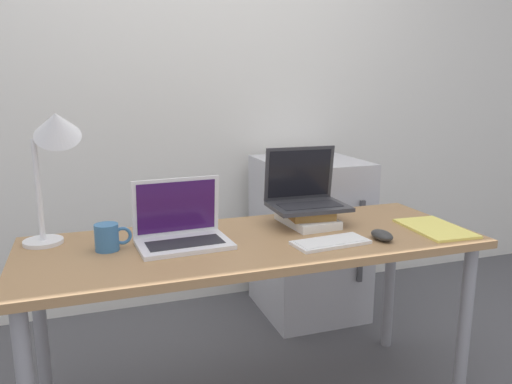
{
  "coord_description": "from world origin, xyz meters",
  "views": [
    {
      "loc": [
        -0.58,
        -1.37,
        1.29
      ],
      "look_at": [
        0.01,
        0.32,
        0.9
      ],
      "focal_mm": 35.0,
      "sensor_mm": 36.0,
      "label": 1
    }
  ],
  "objects_px": {
    "mini_fridge": "(309,237)",
    "notepad": "(435,228)",
    "mug": "(108,237)",
    "desk_lamp": "(54,140)",
    "mouse": "(382,235)",
    "book_stack": "(307,217)",
    "laptop_on_books": "(305,195)",
    "wireless_keyboard": "(331,242)",
    "laptop_left": "(182,231)"
  },
  "relations": [
    {
      "from": "laptop_left",
      "to": "desk_lamp",
      "type": "height_order",
      "value": "desk_lamp"
    },
    {
      "from": "laptop_left",
      "to": "desk_lamp",
      "type": "relative_size",
      "value": 0.65
    },
    {
      "from": "laptop_on_books",
      "to": "mini_fridge",
      "type": "xyz_separation_m",
      "value": [
        0.31,
        0.61,
        -0.39
      ]
    },
    {
      "from": "book_stack",
      "to": "desk_lamp",
      "type": "distance_m",
      "value": 1.01
    },
    {
      "from": "mug",
      "to": "laptop_on_books",
      "type": "bearing_deg",
      "value": 7.0
    },
    {
      "from": "book_stack",
      "to": "notepad",
      "type": "relative_size",
      "value": 0.85
    },
    {
      "from": "mouse",
      "to": "notepad",
      "type": "relative_size",
      "value": 0.34
    },
    {
      "from": "notepad",
      "to": "laptop_left",
      "type": "bearing_deg",
      "value": 171.01
    },
    {
      "from": "mouse",
      "to": "desk_lamp",
      "type": "height_order",
      "value": "desk_lamp"
    },
    {
      "from": "laptop_left",
      "to": "mug",
      "type": "bearing_deg",
      "value": 177.23
    },
    {
      "from": "wireless_keyboard",
      "to": "mini_fridge",
      "type": "height_order",
      "value": "mini_fridge"
    },
    {
      "from": "laptop_left",
      "to": "desk_lamp",
      "type": "xyz_separation_m",
      "value": [
        -0.41,
        0.13,
        0.33
      ]
    },
    {
      "from": "book_stack",
      "to": "mug",
      "type": "bearing_deg",
      "value": -174.82
    },
    {
      "from": "laptop_left",
      "to": "wireless_keyboard",
      "type": "bearing_deg",
      "value": -19.89
    },
    {
      "from": "book_stack",
      "to": "laptop_on_books",
      "type": "distance_m",
      "value": 0.09
    },
    {
      "from": "mini_fridge",
      "to": "notepad",
      "type": "bearing_deg",
      "value": -81.37
    },
    {
      "from": "book_stack",
      "to": "mini_fridge",
      "type": "distance_m",
      "value": 0.78
    },
    {
      "from": "mug",
      "to": "desk_lamp",
      "type": "relative_size",
      "value": 0.24
    },
    {
      "from": "desk_lamp",
      "to": "laptop_on_books",
      "type": "bearing_deg",
      "value": -1.19
    },
    {
      "from": "wireless_keyboard",
      "to": "desk_lamp",
      "type": "height_order",
      "value": "desk_lamp"
    },
    {
      "from": "desk_lamp",
      "to": "book_stack",
      "type": "bearing_deg",
      "value": -2.75
    },
    {
      "from": "mug",
      "to": "desk_lamp",
      "type": "height_order",
      "value": "desk_lamp"
    },
    {
      "from": "laptop_left",
      "to": "mini_fridge",
      "type": "xyz_separation_m",
      "value": [
        0.85,
        0.72,
        -0.32
      ]
    },
    {
      "from": "mouse",
      "to": "mini_fridge",
      "type": "distance_m",
      "value": 0.98
    },
    {
      "from": "book_stack",
      "to": "mug",
      "type": "xyz_separation_m",
      "value": [
        -0.8,
        -0.07,
        0.02
      ]
    },
    {
      "from": "mug",
      "to": "notepad",
      "type": "bearing_deg",
      "value": -7.72
    },
    {
      "from": "desk_lamp",
      "to": "notepad",
      "type": "bearing_deg",
      "value": -11.59
    },
    {
      "from": "laptop_left",
      "to": "notepad",
      "type": "bearing_deg",
      "value": -8.99
    },
    {
      "from": "laptop_on_books",
      "to": "laptop_left",
      "type": "bearing_deg",
      "value": -168.47
    },
    {
      "from": "laptop_left",
      "to": "book_stack",
      "type": "relative_size",
      "value": 1.24
    },
    {
      "from": "mouse",
      "to": "desk_lamp",
      "type": "distance_m",
      "value": 1.22
    },
    {
      "from": "notepad",
      "to": "desk_lamp",
      "type": "height_order",
      "value": "desk_lamp"
    },
    {
      "from": "wireless_keyboard",
      "to": "notepad",
      "type": "height_order",
      "value": "wireless_keyboard"
    },
    {
      "from": "mouse",
      "to": "mug",
      "type": "bearing_deg",
      "value": 167.46
    },
    {
      "from": "notepad",
      "to": "desk_lamp",
      "type": "relative_size",
      "value": 0.62
    },
    {
      "from": "laptop_left",
      "to": "mini_fridge",
      "type": "height_order",
      "value": "laptop_left"
    },
    {
      "from": "laptop_on_books",
      "to": "wireless_keyboard",
      "type": "relative_size",
      "value": 1.08
    },
    {
      "from": "notepad",
      "to": "mini_fridge",
      "type": "xyz_separation_m",
      "value": [
        -0.13,
        0.88,
        -0.28
      ]
    },
    {
      "from": "wireless_keyboard",
      "to": "notepad",
      "type": "bearing_deg",
      "value": 3.27
    },
    {
      "from": "mouse",
      "to": "mug",
      "type": "height_order",
      "value": "mug"
    },
    {
      "from": "book_stack",
      "to": "laptop_on_books",
      "type": "relative_size",
      "value": 0.87
    },
    {
      "from": "mini_fridge",
      "to": "mouse",
      "type": "bearing_deg",
      "value": -98.79
    },
    {
      "from": "laptop_left",
      "to": "wireless_keyboard",
      "type": "relative_size",
      "value": 1.17
    },
    {
      "from": "mouse",
      "to": "notepad",
      "type": "xyz_separation_m",
      "value": [
        0.28,
        0.05,
        -0.01
      ]
    },
    {
      "from": "mouse",
      "to": "notepad",
      "type": "distance_m",
      "value": 0.28
    },
    {
      "from": "laptop_left",
      "to": "desk_lamp",
      "type": "bearing_deg",
      "value": 162.35
    },
    {
      "from": "laptop_left",
      "to": "laptop_on_books",
      "type": "height_order",
      "value": "laptop_on_books"
    },
    {
      "from": "laptop_on_books",
      "to": "notepad",
      "type": "xyz_separation_m",
      "value": [
        0.45,
        -0.27,
        -0.11
      ]
    },
    {
      "from": "laptop_left",
      "to": "notepad",
      "type": "distance_m",
      "value": 1.0
    },
    {
      "from": "laptop_on_books",
      "to": "book_stack",
      "type": "bearing_deg",
      "value": -93.24
    }
  ]
}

